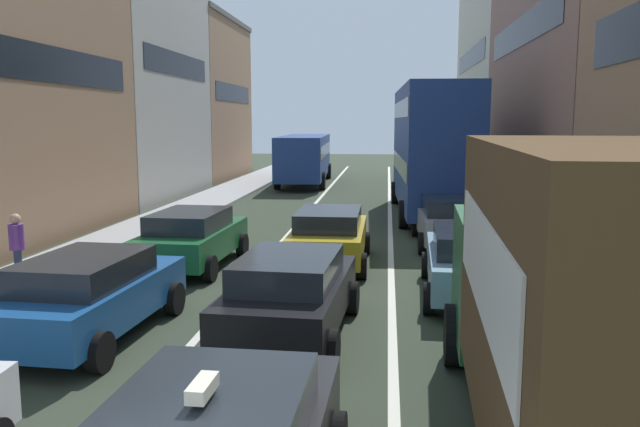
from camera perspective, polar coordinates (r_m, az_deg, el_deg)
sidewalk_left at (r=24.44m, az=-13.77°, el=-0.61°), size 2.60×64.00×0.14m
lane_stripe_left at (r=23.24m, az=-2.08°, el=-0.99°), size 0.16×60.00×0.01m
lane_stripe_right at (r=23.01m, az=6.33°, el=-1.13°), size 0.16×60.00×0.01m
building_row_left at (r=27.34m, az=-24.27°, el=12.17°), size 7.20×43.90×14.02m
building_row_right at (r=27.50m, az=24.34°, el=12.92°), size 7.20×43.90×13.86m
removalist_box_truck at (r=7.14m, az=23.37°, el=-6.89°), size 3.00×7.80×3.58m
sedan_centre_lane_second at (r=11.15m, az=-2.66°, el=-7.12°), size 2.26×4.40×1.49m
wagon_left_lane_second at (r=11.76m, az=-20.03°, el=-6.80°), size 2.25×4.39×1.49m
hatchback_centre_lane_third at (r=16.58m, az=0.84°, el=-1.98°), size 2.07×4.30×1.49m
sedan_left_lane_third at (r=16.68m, az=-11.44°, el=-2.09°), size 2.19×4.36×1.49m
sedan_right_lane_behind_truck at (r=14.00m, az=13.47°, el=-4.14°), size 2.20×4.37×1.49m
wagon_right_lane_far at (r=19.60m, az=11.57°, el=-0.55°), size 2.15×4.34×1.49m
bus_mid_queue_primary at (r=25.54m, az=10.01°, el=6.11°), size 3.06×10.58×5.06m
bus_far_queue_secondary at (r=38.05m, az=-1.38°, el=5.31°), size 3.14×10.60×2.90m
pedestrian_mid_sidewalk at (r=16.19m, az=-25.60°, el=-2.52°), size 0.34×0.49×1.66m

